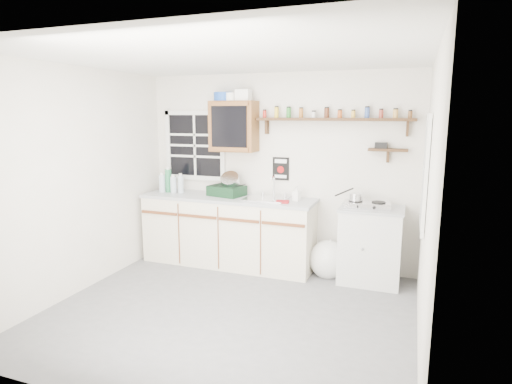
% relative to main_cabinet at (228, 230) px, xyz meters
% --- Properties ---
extents(room, '(3.64, 3.24, 2.54)m').
position_rel_main_cabinet_xyz_m(room, '(0.58, -1.30, 0.79)').
color(room, '#59585B').
rests_on(room, ground).
extents(main_cabinet, '(2.31, 0.63, 0.92)m').
position_rel_main_cabinet_xyz_m(main_cabinet, '(0.00, 0.00, 0.00)').
color(main_cabinet, beige).
rests_on(main_cabinet, floor).
extents(right_cabinet, '(0.73, 0.57, 0.91)m').
position_rel_main_cabinet_xyz_m(right_cabinet, '(1.83, 0.03, -0.01)').
color(right_cabinet, beige).
rests_on(right_cabinet, floor).
extents(sink, '(0.52, 0.44, 0.29)m').
position_rel_main_cabinet_xyz_m(sink, '(0.54, 0.01, 0.47)').
color(sink, silver).
rests_on(sink, main_cabinet).
extents(upper_cabinet, '(0.60, 0.32, 0.65)m').
position_rel_main_cabinet_xyz_m(upper_cabinet, '(0.03, 0.14, 1.36)').
color(upper_cabinet, '#5F2C17').
rests_on(upper_cabinet, wall_back).
extents(upper_cabinet_clutter, '(0.50, 0.24, 0.14)m').
position_rel_main_cabinet_xyz_m(upper_cabinet_clutter, '(-0.01, 0.14, 1.75)').
color(upper_cabinet_clutter, '#1945A7').
rests_on(upper_cabinet_clutter, upper_cabinet).
extents(spice_shelf, '(1.91, 0.18, 0.35)m').
position_rel_main_cabinet_xyz_m(spice_shelf, '(1.31, 0.21, 1.47)').
color(spice_shelf, black).
rests_on(spice_shelf, wall_back).
extents(secondary_shelf, '(0.45, 0.16, 0.24)m').
position_rel_main_cabinet_xyz_m(secondary_shelf, '(1.94, 0.22, 1.12)').
color(secondary_shelf, black).
rests_on(secondary_shelf, wall_back).
extents(warning_sign, '(0.22, 0.02, 0.30)m').
position_rel_main_cabinet_xyz_m(warning_sign, '(0.63, 0.29, 0.82)').
color(warning_sign, black).
rests_on(warning_sign, wall_back).
extents(window_back, '(0.93, 0.03, 0.98)m').
position_rel_main_cabinet_xyz_m(window_back, '(-0.62, 0.29, 1.09)').
color(window_back, black).
rests_on(window_back, wall_back).
extents(window_right, '(0.03, 0.78, 1.08)m').
position_rel_main_cabinet_xyz_m(window_right, '(2.37, -0.75, 0.99)').
color(window_right, black).
rests_on(window_right, wall_back).
extents(water_bottles, '(0.36, 0.12, 0.35)m').
position_rel_main_cabinet_xyz_m(water_bottles, '(-0.86, 0.01, 0.59)').
color(water_bottles, '#AABBC7').
rests_on(water_bottles, main_cabinet).
extents(dish_rack, '(0.50, 0.42, 0.33)m').
position_rel_main_cabinet_xyz_m(dish_rack, '(-0.02, 0.06, 0.56)').
color(dish_rack, black).
rests_on(dish_rack, main_cabinet).
extents(soap_bottle, '(0.10, 0.10, 0.18)m').
position_rel_main_cabinet_xyz_m(soap_bottle, '(0.92, 0.05, 0.55)').
color(soap_bottle, white).
rests_on(soap_bottle, main_cabinet).
extents(rag, '(0.18, 0.16, 0.02)m').
position_rel_main_cabinet_xyz_m(rag, '(0.78, -0.12, 0.47)').
color(rag, maroon).
rests_on(rag, main_cabinet).
extents(hotplate, '(0.55, 0.33, 0.08)m').
position_rel_main_cabinet_xyz_m(hotplate, '(1.77, 0.01, 0.48)').
color(hotplate, silver).
rests_on(hotplate, right_cabinet).
extents(saucepan, '(0.35, 0.25, 0.16)m').
position_rel_main_cabinet_xyz_m(saucepan, '(1.64, 0.01, 0.56)').
color(saucepan, silver).
rests_on(saucepan, hotplate).
extents(trash_bag, '(0.44, 0.40, 0.51)m').
position_rel_main_cabinet_xyz_m(trash_bag, '(1.34, 0.02, -0.25)').
color(trash_bag, silver).
rests_on(trash_bag, floor).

